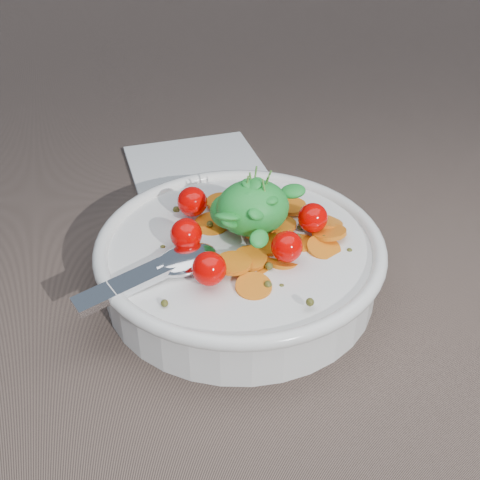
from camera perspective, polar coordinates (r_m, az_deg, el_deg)
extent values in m
plane|color=#786255|center=(0.59, -2.36, -5.53)|extent=(6.00, 6.00, 0.00)
cylinder|color=white|center=(0.59, 0.00, -2.40)|extent=(0.26, 0.26, 0.05)
torus|color=white|center=(0.57, 0.00, -0.40)|extent=(0.28, 0.28, 0.01)
cylinder|color=white|center=(0.60, 0.00, -4.07)|extent=(0.13, 0.13, 0.01)
cylinder|color=brown|center=(0.59, 0.00, -2.40)|extent=(0.24, 0.24, 0.04)
cylinder|color=orange|center=(0.64, 2.39, 3.53)|extent=(0.04, 0.04, 0.01)
cylinder|color=orange|center=(0.57, 7.93, -0.79)|extent=(0.04, 0.04, 0.01)
cylinder|color=orange|center=(0.55, 0.98, -1.75)|extent=(0.04, 0.04, 0.01)
cylinder|color=orange|center=(0.62, 1.77, 2.14)|extent=(0.04, 0.04, 0.01)
cylinder|color=orange|center=(0.55, -1.37, -2.56)|extent=(0.03, 0.03, 0.01)
cylinder|color=orange|center=(0.63, -1.86, 3.65)|extent=(0.04, 0.04, 0.01)
cylinder|color=orange|center=(0.65, -4.06, 3.93)|extent=(0.04, 0.04, 0.01)
cylinder|color=orange|center=(0.59, 0.39, 1.87)|extent=(0.04, 0.04, 0.01)
cylinder|color=orange|center=(0.54, -0.64, -2.20)|extent=(0.05, 0.05, 0.01)
cylinder|color=orange|center=(0.59, 4.00, 1.50)|extent=(0.04, 0.04, 0.00)
cylinder|color=orange|center=(0.56, 4.03, -2.07)|extent=(0.04, 0.04, 0.02)
cylinder|color=orange|center=(0.60, -2.73, 1.44)|extent=(0.05, 0.05, 0.01)
cylinder|color=orange|center=(0.58, 1.80, 0.72)|extent=(0.03, 0.03, 0.01)
cylinder|color=orange|center=(0.52, 1.30, -4.47)|extent=(0.04, 0.04, 0.01)
cylinder|color=orange|center=(0.58, 5.95, -0.36)|extent=(0.04, 0.04, 0.01)
cylinder|color=orange|center=(0.62, 5.05, 3.17)|extent=(0.04, 0.04, 0.01)
cylinder|color=orange|center=(0.59, 8.45, 0.69)|extent=(0.05, 0.05, 0.01)
cylinder|color=orange|center=(0.61, 8.15, 1.73)|extent=(0.04, 0.04, 0.02)
cylinder|color=orange|center=(0.55, 1.24, -2.59)|extent=(0.04, 0.04, 0.01)
cylinder|color=orange|center=(0.57, 2.73, -0.47)|extent=(0.03, 0.03, 0.01)
sphere|color=#474617|center=(0.58, 5.48, 0.27)|extent=(0.01, 0.01, 0.01)
sphere|color=#474617|center=(0.64, 0.04, 3.74)|extent=(0.01, 0.01, 0.01)
sphere|color=#474617|center=(0.58, 7.98, 0.15)|extent=(0.01, 0.01, 0.01)
sphere|color=#474617|center=(0.64, -3.62, 3.64)|extent=(0.01, 0.01, 0.01)
sphere|color=#474617|center=(0.59, -2.88, 1.53)|extent=(0.01, 0.01, 0.01)
sphere|color=#474617|center=(0.57, -4.03, -0.62)|extent=(0.01, 0.01, 0.01)
sphere|color=#474617|center=(0.60, 5.75, 1.24)|extent=(0.01, 0.01, 0.01)
sphere|color=#474617|center=(0.53, 3.96, -4.45)|extent=(0.01, 0.01, 0.01)
sphere|color=#474617|center=(0.60, -1.36, 1.62)|extent=(0.01, 0.01, 0.01)
sphere|color=#474617|center=(0.54, 2.77, -2.48)|extent=(0.01, 0.01, 0.01)
sphere|color=#474617|center=(0.52, 2.65, -4.27)|extent=(0.01, 0.01, 0.01)
sphere|color=#474617|center=(0.59, 3.16, 1.15)|extent=(0.01, 0.01, 0.01)
sphere|color=#474617|center=(0.50, 6.65, -5.87)|extent=(0.01, 0.01, 0.01)
sphere|color=#474617|center=(0.58, -7.32, -0.75)|extent=(0.01, 0.01, 0.01)
sphere|color=#474617|center=(0.62, -3.98, 2.44)|extent=(0.01, 0.01, 0.01)
sphere|color=#474617|center=(0.63, -6.06, 2.89)|extent=(0.01, 0.01, 0.01)
sphere|color=#474617|center=(0.58, 4.93, 0.10)|extent=(0.01, 0.01, 0.01)
sphere|color=#474617|center=(0.58, 10.33, -1.02)|extent=(0.01, 0.01, 0.01)
sphere|color=#474617|center=(0.62, 6.07, 2.86)|extent=(0.01, 0.01, 0.01)
sphere|color=#474617|center=(0.51, -7.17, -5.96)|extent=(0.01, 0.01, 0.01)
sphere|color=#D30100|center=(0.58, 6.92, 2.10)|extent=(0.03, 0.03, 0.03)
sphere|color=#D30100|center=(0.61, 2.09, 3.66)|extent=(0.03, 0.03, 0.03)
sphere|color=#D30100|center=(0.60, -4.54, 3.64)|extent=(0.03, 0.03, 0.03)
sphere|color=#D30100|center=(0.56, -5.13, 0.55)|extent=(0.03, 0.03, 0.03)
sphere|color=#D30100|center=(0.51, -2.93, -2.73)|extent=(0.03, 0.03, 0.03)
sphere|color=#D30100|center=(0.54, 4.47, -0.62)|extent=(0.03, 0.03, 0.03)
ellipsoid|color=green|center=(0.57, 1.21, 3.08)|extent=(0.07, 0.06, 0.05)
ellipsoid|color=green|center=(0.58, -0.89, 2.76)|extent=(0.04, 0.04, 0.03)
ellipsoid|color=green|center=(0.57, 1.59, 3.66)|extent=(0.03, 0.03, 0.02)
ellipsoid|color=green|center=(0.56, 1.73, 2.92)|extent=(0.02, 0.02, 0.01)
ellipsoid|color=green|center=(0.54, 1.54, 2.52)|extent=(0.03, 0.02, 0.02)
ellipsoid|color=green|center=(0.60, 1.47, 4.33)|extent=(0.03, 0.02, 0.02)
ellipsoid|color=green|center=(0.58, -1.31, 3.34)|extent=(0.03, 0.03, 0.03)
ellipsoid|color=green|center=(0.56, 0.80, 4.48)|extent=(0.02, 0.03, 0.02)
ellipsoid|color=green|center=(0.54, -1.20, 2.20)|extent=(0.03, 0.03, 0.02)
ellipsoid|color=green|center=(0.57, 1.99, 4.39)|extent=(0.03, 0.03, 0.02)
ellipsoid|color=green|center=(0.55, 1.17, 5.16)|extent=(0.02, 0.02, 0.02)
ellipsoid|color=green|center=(0.56, 1.32, 4.39)|extent=(0.03, 0.03, 0.02)
ellipsoid|color=green|center=(0.55, 2.64, 3.85)|extent=(0.02, 0.03, 0.02)
ellipsoid|color=green|center=(0.54, 1.83, 0.12)|extent=(0.03, 0.03, 0.02)
ellipsoid|color=green|center=(0.54, -1.07, 1.83)|extent=(0.02, 0.02, 0.02)
ellipsoid|color=green|center=(0.59, 2.40, 4.64)|extent=(0.02, 0.02, 0.01)
ellipsoid|color=green|center=(0.56, 1.07, 5.25)|extent=(0.02, 0.02, 0.01)
ellipsoid|color=green|center=(0.56, 1.70, 4.00)|extent=(0.03, 0.03, 0.02)
ellipsoid|color=green|center=(0.56, -0.49, 3.74)|extent=(0.03, 0.03, 0.01)
ellipsoid|color=green|center=(0.59, 5.05, 4.64)|extent=(0.03, 0.03, 0.02)
cylinder|color=#4C8C33|center=(0.57, 2.19, 4.87)|extent=(0.01, 0.01, 0.04)
cylinder|color=#4C8C33|center=(0.57, 2.21, 4.40)|extent=(0.01, 0.01, 0.04)
cylinder|color=#4C8C33|center=(0.57, 1.22, 4.35)|extent=(0.01, 0.01, 0.05)
cylinder|color=#4C8C33|center=(0.55, 2.56, 3.51)|extent=(0.01, 0.02, 0.04)
cylinder|color=#4C8C33|center=(0.57, 1.28, 4.82)|extent=(0.01, 0.01, 0.04)
cylinder|color=#4C8C33|center=(0.56, 0.46, 4.16)|extent=(0.01, 0.01, 0.05)
ellipsoid|color=silver|center=(0.55, -5.13, -1.88)|extent=(0.07, 0.06, 0.02)
cube|color=silver|center=(0.53, -9.64, -3.67)|extent=(0.12, 0.06, 0.02)
cylinder|color=silver|center=(0.54, -6.91, -2.48)|extent=(0.02, 0.02, 0.01)
cube|color=white|center=(0.81, -4.26, 7.12)|extent=(0.17, 0.15, 0.01)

